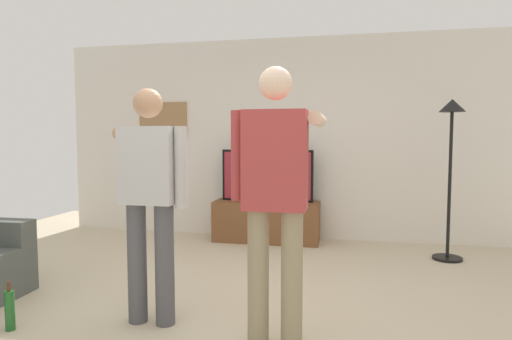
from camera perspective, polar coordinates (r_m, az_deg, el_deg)
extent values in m
plane|color=beige|center=(3.38, -3.31, -19.62)|extent=(8.40, 8.40, 0.00)
cube|color=silver|center=(5.99, 4.14, 4.08)|extent=(6.40, 0.10, 2.70)
cube|color=brown|center=(5.79, 1.38, -6.73)|extent=(1.38, 0.45, 0.53)
sphere|color=black|center=(5.55, 0.92, -6.93)|extent=(0.04, 0.04, 0.04)
cube|color=black|center=(5.75, 1.48, -0.72)|extent=(1.21, 0.06, 0.68)
cube|color=maroon|center=(5.72, 1.41, -0.75)|extent=(1.15, 0.01, 0.62)
cylinder|color=white|center=(6.01, 1.93, 11.54)|extent=(0.32, 0.03, 0.32)
cube|color=#997047|center=(6.44, -12.03, 6.36)|extent=(0.71, 0.04, 0.51)
cylinder|color=black|center=(5.44, 23.69, -10.49)|extent=(0.32, 0.32, 0.03)
cylinder|color=black|center=(5.30, 23.96, -1.83)|extent=(0.04, 0.04, 1.62)
cone|color=black|center=(5.28, 24.26, 7.70)|extent=(0.28, 0.28, 0.14)
cylinder|color=#4C4C51|center=(3.41, -15.26, -11.61)|extent=(0.14, 0.14, 0.89)
cylinder|color=#4C4C51|center=(3.32, -11.84, -11.99)|extent=(0.14, 0.14, 0.89)
cube|color=#B7B7B7|center=(3.24, -13.80, 0.62)|extent=(0.40, 0.22, 0.56)
sphere|color=tan|center=(3.24, -13.94, 8.46)|extent=(0.21, 0.21, 0.21)
cylinder|color=tan|center=(3.60, -15.34, 4.59)|extent=(0.09, 0.58, 0.09)
cube|color=white|center=(3.89, -13.17, 4.59)|extent=(0.04, 0.12, 0.04)
cylinder|color=#B7B7B7|center=(3.14, -9.80, 0.36)|extent=(0.09, 0.09, 0.58)
cylinder|color=gray|center=(2.93, 0.29, -13.90)|extent=(0.14, 0.14, 0.91)
cylinder|color=gray|center=(2.90, 4.69, -14.14)|extent=(0.14, 0.14, 0.91)
cube|color=#A53838|center=(2.77, 2.53, 1.29)|extent=(0.40, 0.22, 0.63)
sphere|color=beige|center=(2.79, 2.56, 11.23)|extent=(0.21, 0.21, 0.21)
cylinder|color=#A53838|center=(2.82, -2.39, 1.89)|extent=(0.09, 0.09, 0.58)
cylinder|color=beige|center=(3.03, 8.08, 6.56)|extent=(0.09, 0.58, 0.09)
cube|color=white|center=(3.35, 8.46, 6.34)|extent=(0.04, 0.12, 0.04)
cylinder|color=#1E5923|center=(3.70, -29.47, -15.70)|extent=(0.07, 0.07, 0.28)
cylinder|color=#4C2814|center=(3.64, -29.57, -13.07)|extent=(0.02, 0.02, 0.07)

